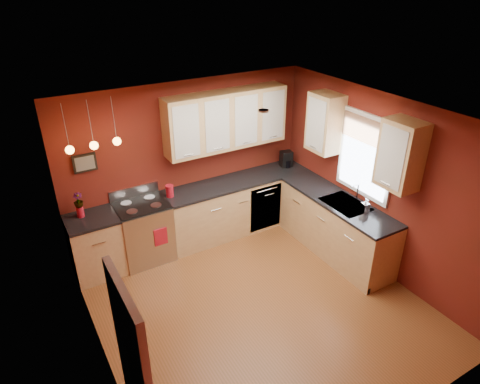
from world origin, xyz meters
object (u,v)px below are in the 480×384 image
gas_range (144,231)px  soap_pump (365,205)px  red_canister (170,191)px  sink (345,205)px  coffee_maker (286,160)px

gas_range → soap_pump: (2.69, -1.82, 0.57)m
gas_range → soap_pump: soap_pump is taller
gas_range → red_canister: size_ratio=5.92×
gas_range → sink: 3.05m
sink → soap_pump: sink is taller
sink → soap_pump: bearing=-78.4°
coffee_maker → soap_pump: coffee_maker is taller
red_canister → soap_pump: size_ratio=0.87×
gas_range → red_canister: red_canister is taller
sink → coffee_maker: (0.03, 1.54, 0.15)m
sink → red_canister: sink is taller
sink → gas_range: bearing=150.2°
sink → soap_pump: 0.35m
red_canister → coffee_maker: coffee_maker is taller
coffee_maker → red_canister: bearing=-168.8°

